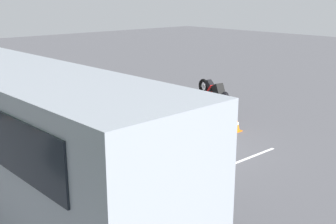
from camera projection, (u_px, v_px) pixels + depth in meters
ground_plane at (172, 147)px, 13.81m from camera, size 80.00×80.00×0.00m
tour_bus at (12, 131)px, 10.13m from camera, size 11.43×2.79×3.25m
spectator_far_left at (150, 150)px, 10.55m from camera, size 0.57×0.33×1.79m
spectator_left at (133, 140)px, 11.36m from camera, size 0.57×0.32×1.75m
spectator_centre at (108, 130)px, 12.09m from camera, size 0.58×0.38×1.80m
spectator_right at (82, 125)px, 12.50m from camera, size 0.58×0.35×1.81m
spectator_far_right at (76, 117)px, 13.42m from camera, size 0.58×0.37×1.76m
parked_motorcycle_silver at (98, 161)px, 11.36m from camera, size 2.02×0.73×0.99m
stunt_motorcycle at (215, 95)px, 16.64m from camera, size 2.03×0.70×1.64m
traffic_cone at (236, 123)px, 15.38m from camera, size 0.34×0.34×0.63m
bay_line_a at (225, 167)px, 12.20m from camera, size 0.15×4.73×0.01m
bay_line_b at (164, 144)px, 14.10m from camera, size 0.15×4.72×0.01m
bay_line_c at (117, 126)px, 15.99m from camera, size 0.14×3.77×0.01m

